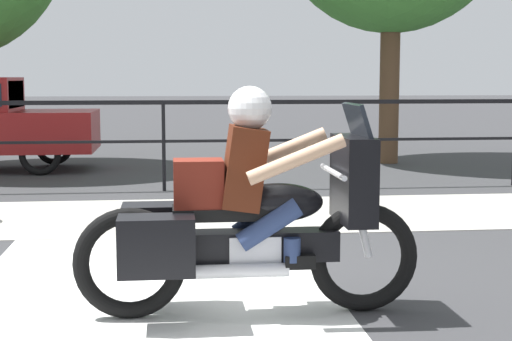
{
  "coord_description": "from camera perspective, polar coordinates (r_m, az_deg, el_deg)",
  "views": [
    {
      "loc": [
        0.08,
        -5.5,
        1.59
      ],
      "look_at": [
        0.7,
        0.09,
        0.91
      ],
      "focal_mm": 55.0,
      "sensor_mm": 36.0,
      "label": 1
    }
  ],
  "objects": [
    {
      "name": "ground_plane",
      "position": [
        5.73,
        -6.97,
        -9.32
      ],
      "size": [
        120.0,
        120.0,
        0.0
      ],
      "primitive_type": "plane",
      "color": "#38383A"
    },
    {
      "name": "sidewalk_band",
      "position": [
        9.04,
        -6.75,
        -3.3
      ],
      "size": [
        44.0,
        2.4,
        0.01
      ],
      "primitive_type": "cube",
      "color": "#B7B2A8",
      "rests_on": "ground"
    },
    {
      "name": "crosswalk_band",
      "position": [
        5.53,
        -7.76,
        -9.87
      ],
      "size": [
        2.71,
        6.0,
        0.01
      ],
      "primitive_type": "cube",
      "color": "silver",
      "rests_on": "ground"
    },
    {
      "name": "fence_railing",
      "position": [
        10.95,
        -6.75,
        3.68
      ],
      "size": [
        36.0,
        0.05,
        1.27
      ],
      "color": "black",
      "rests_on": "ground"
    },
    {
      "name": "motorcycle",
      "position": [
        5.19,
        -0.62,
        -3.26
      ],
      "size": [
        2.31,
        0.76,
        1.53
      ],
      "rotation": [
        0.0,
        0.0,
        0.05
      ],
      "color": "black",
      "rests_on": "ground"
    }
  ]
}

